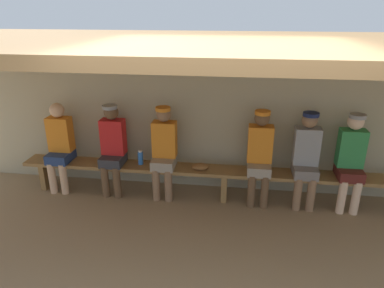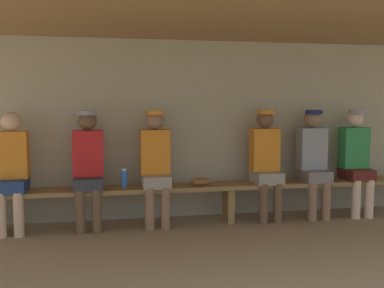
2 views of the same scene
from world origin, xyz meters
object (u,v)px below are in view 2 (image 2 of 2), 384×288
(player_in_blue, at_px, (313,158))
(water_bottle_green, at_px, (124,178))
(bench, at_px, (228,190))
(player_in_red, at_px, (88,164))
(player_middle, at_px, (156,162))
(baseball_glove_dark_brown, at_px, (201,182))
(player_leftmost, at_px, (12,167))
(player_shirtless_tan, at_px, (266,159))
(player_rightmost, at_px, (356,157))

(player_in_blue, distance_m, water_bottle_green, 2.35)
(bench, height_order, player_in_red, player_in_red)
(player_middle, relative_size, baseball_glove_dark_brown, 5.60)
(player_leftmost, distance_m, player_middle, 1.58)
(player_middle, distance_m, baseball_glove_dark_brown, 0.59)
(bench, bearing_deg, player_shirtless_tan, 0.43)
(player_middle, height_order, water_bottle_green, player_middle)
(player_shirtless_tan, xyz_separation_m, player_rightmost, (1.21, 0.00, 0.00))
(player_in_red, height_order, baseball_glove_dark_brown, player_in_red)
(player_in_red, xyz_separation_m, player_in_blue, (2.74, 0.00, 0.00))
(player_leftmost, distance_m, baseball_glove_dark_brown, 2.13)
(player_in_red, relative_size, player_in_blue, 1.00)
(bench, bearing_deg, player_rightmost, 0.12)
(player_in_blue, bearing_deg, player_leftmost, -179.99)
(player_leftmost, bearing_deg, baseball_glove_dark_brown, -1.06)
(bench, distance_m, player_in_red, 1.68)
(player_leftmost, xyz_separation_m, player_in_red, (0.82, 0.00, 0.02))
(player_in_red, bearing_deg, player_in_blue, 0.00)
(player_leftmost, distance_m, player_shirtless_tan, 2.94)
(player_in_blue, bearing_deg, bench, -179.81)
(bench, distance_m, player_leftmost, 2.49)
(bench, distance_m, player_shirtless_tan, 0.59)
(bench, relative_size, water_bottle_green, 27.96)
(player_shirtless_tan, xyz_separation_m, water_bottle_green, (-1.72, 0.03, -0.18))
(player_shirtless_tan, xyz_separation_m, baseball_glove_dark_brown, (-0.82, -0.04, -0.24))
(player_leftmost, xyz_separation_m, water_bottle_green, (1.22, 0.03, -0.17))
(water_bottle_green, bearing_deg, player_rightmost, -0.54)
(player_in_red, distance_m, player_rightmost, 3.32)
(water_bottle_green, bearing_deg, baseball_glove_dark_brown, -4.28)
(player_rightmost, height_order, water_bottle_green, player_rightmost)
(player_in_red, xyz_separation_m, baseball_glove_dark_brown, (1.30, -0.04, -0.24))
(player_rightmost, bearing_deg, player_shirtless_tan, 180.00)
(player_in_red, xyz_separation_m, water_bottle_green, (0.40, 0.03, -0.18))
(player_shirtless_tan, distance_m, water_bottle_green, 1.73)
(player_middle, relative_size, player_shirtless_tan, 1.00)
(player_shirtless_tan, height_order, baseball_glove_dark_brown, player_shirtless_tan)
(water_bottle_green, bearing_deg, bench, -1.42)
(player_leftmost, distance_m, player_rightmost, 4.14)
(player_in_red, distance_m, baseball_glove_dark_brown, 1.32)
(player_in_red, xyz_separation_m, player_rightmost, (3.32, 0.00, 0.00))
(player_shirtless_tan, relative_size, baseball_glove_dark_brown, 5.60)
(player_rightmost, xyz_separation_m, baseball_glove_dark_brown, (-2.03, -0.04, -0.24))
(player_rightmost, bearing_deg, player_middle, 180.00)
(player_rightmost, relative_size, baseball_glove_dark_brown, 5.60)
(baseball_glove_dark_brown, bearing_deg, player_in_red, -10.47)
(player_in_blue, distance_m, player_shirtless_tan, 0.62)
(player_leftmost, height_order, baseball_glove_dark_brown, player_leftmost)
(player_leftmost, relative_size, player_shirtless_tan, 0.99)
(bench, height_order, player_leftmost, player_leftmost)
(player_in_blue, bearing_deg, player_rightmost, 0.00)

